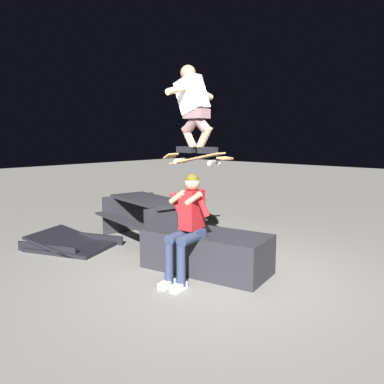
% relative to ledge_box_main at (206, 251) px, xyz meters
% --- Properties ---
extents(ground_plane, '(40.00, 40.00, 0.00)m').
position_rel_ledge_box_main_xyz_m(ground_plane, '(-0.23, 0.13, -0.27)').
color(ground_plane, gray).
extents(ledge_box_main, '(1.84, 1.06, 0.55)m').
position_rel_ledge_box_main_xyz_m(ledge_box_main, '(0.00, 0.00, 0.00)').
color(ledge_box_main, '#28282D').
rests_on(ledge_box_main, ground).
extents(person_sitting_on_ledge, '(0.60, 0.78, 1.38)m').
position_rel_ledge_box_main_xyz_m(person_sitting_on_ledge, '(-0.05, 0.45, 0.51)').
color(person_sitting_on_ledge, '#2D3856').
rests_on(person_sitting_on_ledge, ground).
extents(skateboard, '(1.02, 0.23, 0.18)m').
position_rel_ledge_box_main_xyz_m(skateboard, '(0.00, 0.21, 1.30)').
color(skateboard, '#AD8451').
extents(skater_airborne, '(0.62, 0.89, 1.12)m').
position_rel_ledge_box_main_xyz_m(skater_airborne, '(0.06, 0.21, 1.98)').
color(skater_airborne, black).
extents(kicker_ramp, '(1.51, 1.35, 0.34)m').
position_rel_ledge_box_main_xyz_m(kicker_ramp, '(2.39, 0.65, -0.22)').
color(kicker_ramp, black).
rests_on(kicker_ramp, ground).
extents(picnic_table_back, '(1.92, 1.64, 0.75)m').
position_rel_ledge_box_main_xyz_m(picnic_table_back, '(1.85, -0.61, 0.23)').
color(picnic_table_back, '#28282D').
rests_on(picnic_table_back, ground).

